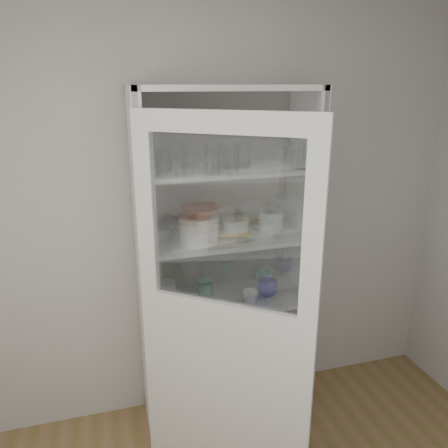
{
  "coord_description": "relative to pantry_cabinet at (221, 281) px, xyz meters",
  "views": [
    {
      "loc": [
        -0.46,
        -1.03,
        2.1
      ],
      "look_at": [
        0.2,
        1.27,
        1.33
      ],
      "focal_mm": 35.0,
      "sensor_mm": 36.0,
      "label": 1
    }
  ],
  "objects": [
    {
      "name": "mug_teal",
      "position": [
        0.28,
        0.01,
        -0.03
      ],
      "size": [
        0.14,
        0.14,
        0.1
      ],
      "primitive_type": "imported",
      "rotation": [
        0.0,
        0.0,
        -0.35
      ],
      "color": "teal",
      "rests_on": "shelf_mugs"
    },
    {
      "name": "cupboard_door",
      "position": [
        -0.14,
        -0.56,
        -0.07
      ],
      "size": [
        0.74,
        0.58,
        2.0
      ],
      "rotation": [
        0.0,
        0.0,
        -0.65
      ],
      "color": "silver",
      "rests_on": "floor"
    },
    {
      "name": "tumbler_5",
      "position": [
        0.38,
        -0.21,
        0.79
      ],
      "size": [
        0.08,
        0.08,
        0.14
      ],
      "primitive_type": "cylinder",
      "rotation": [
        0.0,
        0.0,
        -0.14
      ],
      "color": "silver",
      "rests_on": "shelf_glass"
    },
    {
      "name": "plate_stack_back",
      "position": [
        -0.39,
        0.05,
        0.35
      ],
      "size": [
        0.21,
        0.21,
        0.06
      ],
      "primitive_type": "cylinder",
      "color": "white",
      "rests_on": "shelf_plates"
    },
    {
      "name": "tumbler_3",
      "position": [
        -0.08,
        -0.23,
        0.79
      ],
      "size": [
        0.07,
        0.07,
        0.13
      ],
      "primitive_type": "cylinder",
      "rotation": [
        0.0,
        0.0,
        0.01
      ],
      "color": "silver",
      "rests_on": "shelf_glass"
    },
    {
      "name": "tumbler_6",
      "position": [
        0.41,
        -0.21,
        0.79
      ],
      "size": [
        0.09,
        0.09,
        0.14
      ],
      "primitive_type": "cylinder",
      "rotation": [
        0.0,
        0.0,
        0.31
      ],
      "color": "silver",
      "rests_on": "shelf_glass"
    },
    {
      "name": "mug_blue",
      "position": [
        0.26,
        -0.11,
        -0.03
      ],
      "size": [
        0.15,
        0.15,
        0.1
      ],
      "primitive_type": "imported",
      "rotation": [
        0.0,
        0.0,
        0.27
      ],
      "color": "#1B29A4",
      "rests_on": "shelf_mugs"
    },
    {
      "name": "measuring_cups",
      "position": [
        -0.29,
        -0.14,
        -0.06
      ],
      "size": [
        0.09,
        0.09,
        0.04
      ],
      "primitive_type": "cylinder",
      "color": "#9F9CB0",
      "rests_on": "shelf_mugs"
    },
    {
      "name": "plate_stack_front",
      "position": [
        -0.16,
        -0.13,
        0.36
      ],
      "size": [
        0.22,
        0.22,
        0.08
      ],
      "primitive_type": "cylinder",
      "color": "white",
      "rests_on": "shelf_plates"
    },
    {
      "name": "tumbler_8",
      "position": [
        -0.33,
        -0.08,
        0.79
      ],
      "size": [
        0.09,
        0.09,
        0.13
      ],
      "primitive_type": "cylinder",
      "rotation": [
        0.0,
        0.0,
        0.43
      ],
      "color": "silver",
      "rests_on": "shelf_glass"
    },
    {
      "name": "tumbler_11",
      "position": [
        0.09,
        -0.08,
        0.79
      ],
      "size": [
        0.08,
        0.08,
        0.14
      ],
      "primitive_type": "cylinder",
      "rotation": [
        0.0,
        0.0,
        0.23
      ],
      "color": "silver",
      "rests_on": "shelf_glass"
    },
    {
      "name": "tumbler_2",
      "position": [
        -0.11,
        -0.22,
        0.8
      ],
      "size": [
        0.1,
        0.1,
        0.15
      ],
      "primitive_type": "cylinder",
      "rotation": [
        0.0,
        0.0,
        -0.43
      ],
      "color": "silver",
      "rests_on": "shelf_glass"
    },
    {
      "name": "glass_platter",
      "position": [
        0.07,
        -0.07,
        0.33
      ],
      "size": [
        0.38,
        0.38,
        0.02
      ],
      "primitive_type": "cylinder",
      "rotation": [
        0.0,
        0.0,
        0.4
      ],
      "color": "silver",
      "rests_on": "shelf_plates"
    },
    {
      "name": "terracotta_bowl",
      "position": [
        -0.16,
        -0.13,
        0.5
      ],
      "size": [
        0.25,
        0.25,
        0.05
      ],
      "primitive_type": "imported",
      "rotation": [
        0.0,
        0.0,
        -0.15
      ],
      "color": "maroon",
      "rests_on": "cream_bowl"
    },
    {
      "name": "tumbler_0",
      "position": [
        -0.41,
        -0.18,
        0.79
      ],
      "size": [
        0.09,
        0.09,
        0.15
      ],
      "primitive_type": "cylinder",
      "rotation": [
        0.0,
        0.0,
        0.3
      ],
      "color": "silver",
      "rests_on": "shelf_glass"
    },
    {
      "name": "wall_back",
      "position": [
        -0.2,
        0.16,
        0.36
      ],
      "size": [
        3.6,
        0.02,
        2.6
      ],
      "primitive_type": "cube",
      "color": "beige",
      "rests_on": "ground"
    },
    {
      "name": "tumbler_4",
      "position": [
        -0.0,
        -0.22,
        0.79
      ],
      "size": [
        0.08,
        0.08,
        0.13
      ],
      "primitive_type": "cylinder",
      "rotation": [
        0.0,
        0.0,
        -0.34
      ],
      "color": "silver",
      "rests_on": "shelf_glass"
    },
    {
      "name": "tin_box",
      "position": [
        0.19,
        -0.09,
        -0.45
      ],
      "size": [
        0.22,
        0.18,
        0.06
      ],
      "primitive_type": "cube",
      "rotation": [
        0.0,
        0.0,
        -0.22
      ],
      "color": "#999AA0",
      "rests_on": "shelf_bot"
    },
    {
      "name": "goblet_0",
      "position": [
        -0.19,
        0.05,
        0.81
      ],
      "size": [
        0.08,
        0.08,
        0.17
      ],
      "primitive_type": null,
      "color": "silver",
      "rests_on": "shelf_glass"
    },
    {
      "name": "tumbler_1",
      "position": [
        -0.23,
        -0.2,
        0.78
      ],
      "size": [
        0.07,
        0.07,
        0.12
      ],
      "primitive_type": "cylinder",
      "rotation": [
        0.0,
        0.0,
        -0.18
      ],
      "color": "silver",
      "rests_on": "shelf_glass"
    },
    {
      "name": "yellow_trivet",
      "position": [
        0.07,
        -0.07,
        0.34
      ],
      "size": [
        0.22,
        0.22,
        0.01
      ],
      "primitive_type": "cube",
      "rotation": [
        0.0,
        0.0,
        -0.27
      ],
      "color": "gold",
      "rests_on": "glass_platter"
    },
    {
      "name": "white_ramekin",
      "position": [
        0.07,
        -0.07,
        0.38
      ],
      "size": [
        0.19,
        0.19,
        0.07
      ],
      "primitive_type": "cylinder",
      "rotation": [
        0.0,
        0.0,
        -0.28
      ],
      "color": "white",
      "rests_on": "yellow_trivet"
    },
    {
      "name": "tumbler_10",
      "position": [
        0.01,
        -0.07,
        0.78
      ],
      "size": [
        0.06,
        0.06,
        0.12
      ],
      "primitive_type": "cylinder",
      "rotation": [
        0.0,
        0.0,
        0.04
      ],
      "color": "silver",
      "rests_on": "shelf_glass"
    },
    {
      "name": "grey_bowl_stack",
      "position": [
        0.3,
        -0.04,
        0.38
      ],
      "size": [
        0.15,
        0.15,
        0.12
      ],
      "primitive_type": "cylinder",
      "color": "silver",
      "rests_on": "shelf_plates"
    },
    {
      "name": "tumbler_9",
      "position": [
        -0.03,
        -0.07,
        0.78
      ],
      "size": [
        0.08,
        0.08,
        0.13
      ],
      "primitive_type": "cylinder",
      "rotation": [
        0.0,
        0.0,
        0.35
      ],
      "color": "silver",
      "rests_on": "shelf_glass"
    },
    {
      "name": "teal_jar",
      "position": [
        -0.11,
        -0.01,
        -0.02
      ],
      "size": [
        0.09,
        0.09,
        0.11
      ],
      "color": "teal",
      "rests_on": "shelf_mugs"
    },
    {
      "name": "tumbler_7",
      "position": [
        -0.41,
        -0.05,
        0.79
      ],
      "size": [
        0.07,
        0.07,
        0.15
      ],
      "primitive_type": "cylinder",
      "rotation": [
        0.0,
        0.0,
        0.01
      ],
      "color": "silver",
      "rests_on": "shelf_glass"
    },
    {
      "name": "white_canister",
      "position": [
        -0.34,
        -0.02,
        -0.02
      ],
      "size": [
        0.13,
        0.13,
        0.13
      ],
      "primitive_type": "cylinder",
      "rotation": [
        0.0,
        0.0,
        0.3
      ],
      "color": "white",
      "rests_on": "shelf_mugs"
    },
    {
      "name": "pantry_cabinet",
      "position": [
        0.0,
        0.0,
        0.0
      ],
      "size": [
        1.0,
        0.45,
        2.1
      ],
      "color": "silver",
      "rests_on": "floor"
    },
    {
      "name": "tumbler_12",
      "position": [
        0.08,
        -0.16,
        0.79
      ],
      "size": [
        0.07,
        0.07,
        0.14
      ],
      "primitive_type": "cylinder",
      "color": "silver",
      "rests_on": "shelf_glass"
    },
    {
      "name": "cream_dish",
      "position": [
        -0.11,
        -0.11,
        -0.44
      ],
      "size": [
        0.25,
        0.25,
        0.07
      ],
      "primitive_type": "imported",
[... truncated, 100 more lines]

